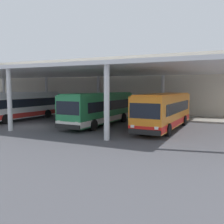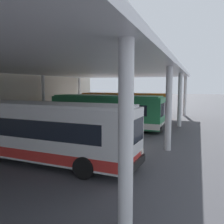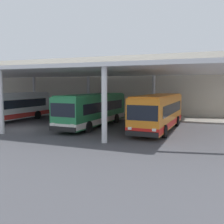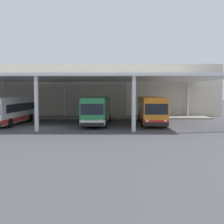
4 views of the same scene
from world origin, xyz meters
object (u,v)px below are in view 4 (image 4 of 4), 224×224
Objects in this scene: bus_second_bay at (97,110)px; trash_bin at (33,113)px; bus_middle_bay at (151,110)px; bus_nearest_bay at (11,110)px; bench_waiting at (19,113)px.

bus_second_bay reaches higher than trash_bin.
bus_second_bay is 12.72m from trash_bin.
bus_second_bay is 6.36m from bus_middle_bay.
trash_bin is at bearing 154.30° from bus_middle_bay.
trash_bin is at bearing 88.63° from bus_nearest_bay.
bus_middle_bay is 17.97m from trash_bin.
bus_nearest_bay is at bearing -178.38° from bus_middle_bay.
bus_second_bay and bus_middle_bay have the same top height.
bus_second_bay is 5.90× the size of bench_waiting.
bus_middle_bay is at bearing -23.19° from bench_waiting.
bus_nearest_bay reaches higher than trash_bin.
bench_waiting is 2.11m from trash_bin.
bus_nearest_bay is 16.37m from bus_middle_bay.
bus_second_bay reaches higher than bench_waiting.
bus_nearest_bay and bus_second_bay have the same top height.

